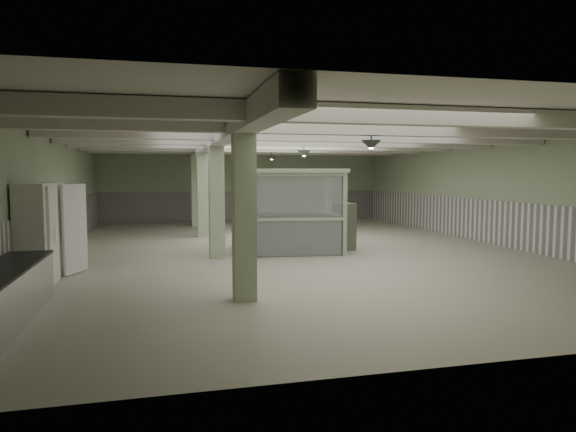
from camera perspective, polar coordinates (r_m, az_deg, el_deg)
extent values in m
plane|color=#BCB7A5|center=(16.33, 0.54, -3.76)|extent=(20.00, 20.00, 0.00)
cube|color=silver|center=(16.18, 0.55, 8.95)|extent=(14.00, 20.00, 0.02)
cube|color=#99AA88|center=(25.95, -4.97, 3.43)|extent=(14.00, 0.02, 3.60)
cube|color=#99AA88|center=(6.95, 21.54, -0.88)|extent=(14.00, 0.02, 3.60)
cube|color=#99AA88|center=(15.93, -24.67, 2.09)|extent=(0.02, 20.00, 3.60)
cube|color=#99AA88|center=(19.14, 21.31, 2.60)|extent=(0.02, 20.00, 3.60)
cube|color=white|center=(16.00, -24.45, -1.67)|extent=(0.05, 19.90, 1.50)
cube|color=white|center=(19.19, 21.15, -0.54)|extent=(0.05, 19.90, 1.50)
cube|color=white|center=(25.98, -4.95, 1.11)|extent=(13.90, 0.05, 1.50)
cube|color=beige|center=(15.73, -8.40, 8.21)|extent=(0.45, 19.90, 0.40)
cube|color=beige|center=(9.12, 12.58, 10.84)|extent=(13.90, 0.35, 0.32)
cube|color=beige|center=(11.41, 6.90, 9.70)|extent=(13.90, 0.35, 0.32)
cube|color=beige|center=(13.77, 3.17, 8.90)|extent=(13.90, 0.35, 0.32)
cube|color=beige|center=(16.17, 0.55, 8.31)|extent=(13.90, 0.35, 0.32)
cube|color=beige|center=(18.60, -1.39, 7.87)|extent=(13.90, 0.35, 0.32)
cube|color=beige|center=(21.04, -2.88, 7.52)|extent=(13.90, 0.35, 0.32)
cube|color=beige|center=(23.50, -4.05, 7.24)|extent=(13.90, 0.35, 0.32)
cube|color=#B2C49E|center=(9.77, -4.91, 1.02)|extent=(0.42, 0.42, 3.60)
cube|color=#B2C49E|center=(14.73, -7.95, 2.29)|extent=(0.42, 0.42, 3.60)
cube|color=#B2C49E|center=(19.70, -9.46, 2.92)|extent=(0.42, 0.42, 3.60)
cube|color=#B2C49E|center=(23.69, -10.21, 3.23)|extent=(0.42, 0.42, 3.60)
cone|color=#2A382A|center=(11.57, 9.22, 7.77)|extent=(0.44, 0.44, 0.22)
cone|color=#2A382A|center=(16.76, 1.78, 6.92)|extent=(0.44, 0.44, 0.22)
cone|color=#2A382A|center=(21.62, -1.82, 6.47)|extent=(0.44, 0.44, 0.22)
cube|color=white|center=(12.79, -25.67, -1.58)|extent=(0.61, 2.45, 2.24)
cube|color=white|center=(12.18, -24.66, -1.85)|extent=(0.06, 0.92, 2.14)
cube|color=white|center=(13.36, -23.18, -1.24)|extent=(0.44, 0.86, 2.14)
cube|color=silver|center=(12.17, -24.48, -1.85)|extent=(0.02, 0.05, 0.30)
cube|color=silver|center=(13.27, -23.59, -1.29)|extent=(0.02, 0.05, 0.30)
cube|color=#9BB490|center=(14.66, -4.85, 0.04)|extent=(0.13, 0.13, 2.44)
cube|color=#9BB490|center=(17.09, -5.28, 0.73)|extent=(0.13, 0.13, 2.44)
cube|color=#9BB490|center=(15.10, 6.32, 0.17)|extent=(0.13, 0.13, 2.44)
cube|color=#9BB490|center=(17.47, 4.36, 0.82)|extent=(0.13, 0.13, 2.44)
cube|color=#9BB490|center=(15.96, 0.16, 5.05)|extent=(3.44, 3.01, 0.12)
cube|color=white|center=(14.88, 0.81, -2.47)|extent=(2.72, 0.35, 1.05)
cube|color=silver|center=(14.77, 0.82, 2.27)|extent=(2.72, 0.35, 1.22)
cube|color=white|center=(17.28, -0.41, -1.44)|extent=(2.72, 0.35, 1.05)
cube|color=silver|center=(17.19, -0.41, 2.64)|extent=(2.72, 0.35, 1.22)
cube|color=white|center=(15.94, -5.06, -1.99)|extent=(0.29, 2.23, 1.05)
cube|color=silver|center=(15.84, -5.10, 2.43)|extent=(0.29, 2.23, 1.22)
cube|color=white|center=(16.34, 5.25, -1.82)|extent=(0.29, 2.23, 1.05)
cube|color=silver|center=(16.25, 5.28, 2.49)|extent=(0.29, 2.23, 1.22)
cube|color=#5E6453|center=(16.35, 6.27, -1.16)|extent=(0.62, 0.77, 1.48)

